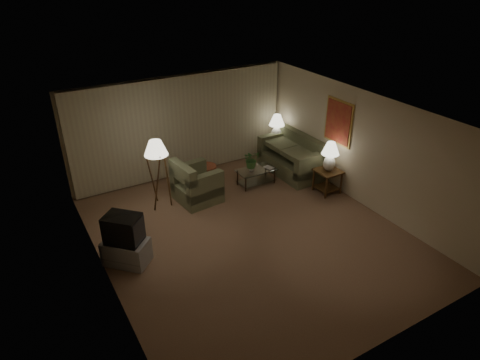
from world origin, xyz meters
name	(u,v)px	position (x,y,z in m)	size (l,w,h in m)	color
ground	(250,235)	(0.00, 0.00, 0.00)	(7.00, 7.00, 0.00)	#8B664D
room_shell	(217,136)	(0.02, 1.51, 1.75)	(6.04, 7.02, 2.72)	beige
sofa	(291,158)	(2.50, 1.98, 0.42)	(1.91, 1.00, 0.84)	#717552
armchair	(197,185)	(-0.34, 1.92, 0.42)	(1.18, 1.14, 0.83)	#717552
side_table_near	(328,177)	(2.65, 0.63, 0.42)	(0.58, 0.58, 0.60)	#36210E
side_table_far	(276,146)	(2.65, 2.90, 0.40)	(0.50, 0.42, 0.60)	#36210E
table_lamp_near	(330,154)	(2.65, 0.63, 1.04)	(0.44, 0.44, 0.75)	white
table_lamp_far	(277,125)	(2.65, 2.90, 1.05)	(0.44, 0.44, 0.76)	white
coffee_table	(256,174)	(1.33, 1.88, 0.28)	(1.02, 0.55, 0.41)	silver
tv_cabinet	(127,252)	(-2.55, 0.43, 0.25)	(0.96, 0.97, 0.50)	#99999B
crt_tv	(123,229)	(-2.55, 0.43, 0.78)	(0.79, 0.80, 0.56)	black
floor_lamp	(158,173)	(-1.21, 2.11, 0.88)	(0.54, 0.54, 1.68)	#36210E
ottoman	(207,172)	(0.38, 2.85, 0.18)	(0.53, 0.53, 0.35)	#AD593A
vase	(251,168)	(1.18, 1.88, 0.49)	(0.14, 0.14, 0.15)	white
flowers	(251,158)	(1.18, 1.88, 0.80)	(0.42, 0.36, 0.47)	#3D7433
book	(266,169)	(1.58, 1.78, 0.42)	(0.18, 0.24, 0.02)	olive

